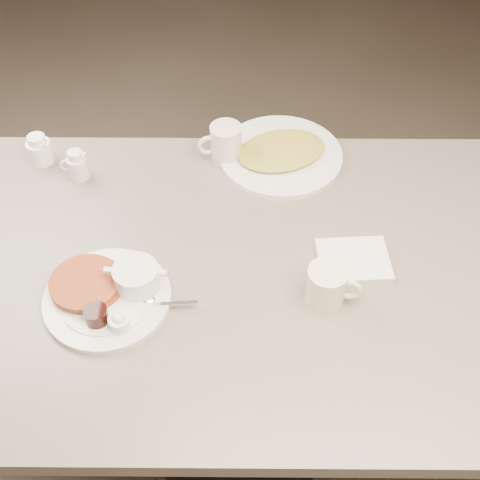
{
  "coord_description": "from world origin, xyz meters",
  "views": [
    {
      "loc": [
        0.01,
        -0.89,
        1.83
      ],
      "look_at": [
        0.0,
        0.02,
        0.82
      ],
      "focal_mm": 47.27,
      "sensor_mm": 36.0,
      "label": 1
    }
  ],
  "objects_px": {
    "coffee_mug_far": "(225,143)",
    "creamer_left": "(77,166)",
    "main_plate": "(110,291)",
    "diner_table": "(240,312)",
    "coffee_mug_near": "(327,285)",
    "creamer_right": "(39,150)",
    "hash_plate": "(281,154)"
  },
  "relations": [
    {
      "from": "coffee_mug_far",
      "to": "creamer_left",
      "type": "relative_size",
      "value": 1.52
    },
    {
      "from": "main_plate",
      "to": "coffee_mug_far",
      "type": "height_order",
      "value": "coffee_mug_far"
    },
    {
      "from": "diner_table",
      "to": "main_plate",
      "type": "distance_m",
      "value": 0.34
    },
    {
      "from": "coffee_mug_near",
      "to": "diner_table",
      "type": "bearing_deg",
      "value": 155.35
    },
    {
      "from": "main_plate",
      "to": "creamer_left",
      "type": "height_order",
      "value": "creamer_left"
    },
    {
      "from": "diner_table",
      "to": "coffee_mug_near",
      "type": "height_order",
      "value": "coffee_mug_near"
    },
    {
      "from": "coffee_mug_far",
      "to": "creamer_right",
      "type": "distance_m",
      "value": 0.47
    },
    {
      "from": "coffee_mug_near",
      "to": "coffee_mug_far",
      "type": "bearing_deg",
      "value": 116.24
    },
    {
      "from": "main_plate",
      "to": "hash_plate",
      "type": "xyz_separation_m",
      "value": [
        0.38,
        0.46,
        -0.01
      ]
    },
    {
      "from": "coffee_mug_near",
      "to": "hash_plate",
      "type": "distance_m",
      "value": 0.46
    },
    {
      "from": "coffee_mug_near",
      "to": "creamer_left",
      "type": "xyz_separation_m",
      "value": [
        -0.59,
        0.38,
        -0.01
      ]
    },
    {
      "from": "coffee_mug_far",
      "to": "coffee_mug_near",
      "type": "bearing_deg",
      "value": -63.76
    },
    {
      "from": "diner_table",
      "to": "coffee_mug_far",
      "type": "height_order",
      "value": "coffee_mug_far"
    },
    {
      "from": "creamer_right",
      "to": "hash_plate",
      "type": "bearing_deg",
      "value": 1.46
    },
    {
      "from": "coffee_mug_far",
      "to": "diner_table",
      "type": "bearing_deg",
      "value": -83.65
    },
    {
      "from": "diner_table",
      "to": "creamer_left",
      "type": "xyz_separation_m",
      "value": [
        -0.41,
        0.3,
        0.21
      ]
    },
    {
      "from": "coffee_mug_near",
      "to": "creamer_left",
      "type": "bearing_deg",
      "value": 147.2
    },
    {
      "from": "coffee_mug_near",
      "to": "coffee_mug_far",
      "type": "relative_size",
      "value": 1.03
    },
    {
      "from": "creamer_right",
      "to": "creamer_left",
      "type": "bearing_deg",
      "value": -29.07
    },
    {
      "from": "coffee_mug_far",
      "to": "hash_plate",
      "type": "distance_m",
      "value": 0.15
    },
    {
      "from": "creamer_right",
      "to": "hash_plate",
      "type": "height_order",
      "value": "creamer_right"
    },
    {
      "from": "coffee_mug_near",
      "to": "creamer_right",
      "type": "xyz_separation_m",
      "value": [
        -0.7,
        0.44,
        -0.01
      ]
    },
    {
      "from": "main_plate",
      "to": "creamer_left",
      "type": "bearing_deg",
      "value": 109.4
    },
    {
      "from": "main_plate",
      "to": "coffee_mug_far",
      "type": "bearing_deg",
      "value": 62.82
    },
    {
      "from": "main_plate",
      "to": "creamer_right",
      "type": "xyz_separation_m",
      "value": [
        -0.24,
        0.44,
        0.01
      ]
    },
    {
      "from": "diner_table",
      "to": "coffee_mug_near",
      "type": "distance_m",
      "value": 0.29
    },
    {
      "from": "main_plate",
      "to": "coffee_mug_near",
      "type": "xyz_separation_m",
      "value": [
        0.45,
        0.0,
        0.02
      ]
    },
    {
      "from": "main_plate",
      "to": "diner_table",
      "type": "bearing_deg",
      "value": 17.04
    },
    {
      "from": "creamer_right",
      "to": "coffee_mug_near",
      "type": "bearing_deg",
      "value": -32.24
    },
    {
      "from": "main_plate",
      "to": "coffee_mug_far",
      "type": "xyz_separation_m",
      "value": [
        0.23,
        0.45,
        0.03
      ]
    },
    {
      "from": "diner_table",
      "to": "coffee_mug_far",
      "type": "distance_m",
      "value": 0.43
    },
    {
      "from": "coffee_mug_near",
      "to": "hash_plate",
      "type": "xyz_separation_m",
      "value": [
        -0.08,
        0.45,
        -0.03
      ]
    }
  ]
}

